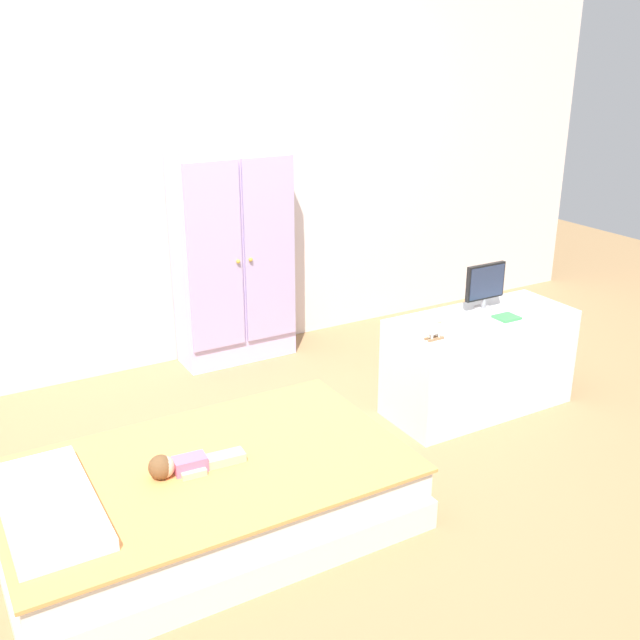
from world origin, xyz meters
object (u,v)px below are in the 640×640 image
bed (207,496)px  book_green (507,317)px  tv_stand (479,362)px  wardrobe (234,254)px  doll (179,465)px  tv_monitor (485,284)px  rocking_horse_toy (436,329)px

bed → book_green: book_green is taller
tv_stand → book_green: (0.08, -0.10, 0.27)m
bed → wardrobe: 1.83m
bed → doll: bearing=177.9°
doll → tv_stand: bearing=8.2°
tv_monitor → book_green: tv_monitor is taller
bed → rocking_horse_toy: (1.25, 0.12, 0.45)m
doll → book_green: size_ratio=3.33×
tv_monitor → rocking_horse_toy: bearing=-156.9°
wardrobe → book_green: bearing=-56.1°
wardrobe → doll: bearing=-121.0°
book_green → bed: bearing=-174.6°
wardrobe → rocking_horse_toy: bearing=-73.2°
wardrobe → bed: bearing=-117.9°
book_green → wardrobe: bearing=123.9°
tv_stand → book_green: size_ratio=8.56×
tv_stand → tv_monitor: bearing=47.1°
bed → doll: 0.21m
rocking_horse_toy → book_green: (0.50, 0.04, -0.05)m
tv_stand → wardrobe: bearing=123.5°
doll → tv_monitor: bearing=10.1°
wardrobe → tv_stand: wardrobe is taller
doll → rocking_horse_toy: rocking_horse_toy is taller
doll → wardrobe: wardrobe is taller
bed → doll: (-0.11, 0.00, 0.18)m
rocking_horse_toy → wardrobe: bearing=106.8°
bed → rocking_horse_toy: rocking_horse_toy is taller
wardrobe → book_green: (0.92, -1.38, -0.13)m
wardrobe → tv_monitor: bearing=-52.8°
tv_monitor → tv_stand: bearing=-132.9°
wardrobe → book_green: wardrobe is taller
wardrobe → rocking_horse_toy: 1.48m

